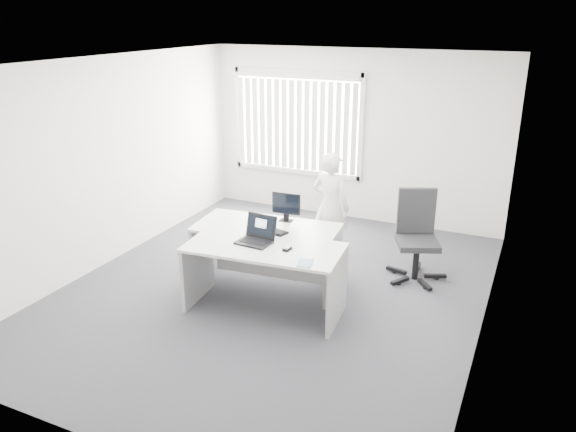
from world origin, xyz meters
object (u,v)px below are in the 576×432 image
at_px(desk_near, 264,264).
at_px(monitor, 286,207).
at_px(office_chair, 416,252).
at_px(desk_far, 267,243).
at_px(person, 331,206).
at_px(laptop, 254,231).

xyz_separation_m(desk_near, monitor, (-0.12, 0.86, 0.41)).
relative_size(office_chair, monitor, 3.16).
relative_size(desk_far, person, 1.20).
bearing_deg(monitor, office_chair, 21.81).
bearing_deg(desk_far, person, 64.12).
distance_m(desk_far, person, 1.24).
distance_m(office_chair, person, 1.32).
xyz_separation_m(desk_far, monitor, (0.14, 0.28, 0.41)).
bearing_deg(person, laptop, 89.93).
bearing_deg(desk_near, laptop, 166.27).
relative_size(desk_far, monitor, 4.96).
xyz_separation_m(desk_near, person, (0.16, 1.73, 0.19)).
bearing_deg(desk_far, monitor, 57.74).
distance_m(desk_near, laptop, 0.41).
distance_m(desk_near, person, 1.75).
relative_size(desk_far, office_chair, 1.57).
xyz_separation_m(person, monitor, (-0.28, -0.87, 0.22)).
bearing_deg(office_chair, person, 151.44).
bearing_deg(person, office_chair, -175.96).
relative_size(laptop, monitor, 1.04).
relative_size(desk_near, monitor, 4.97).
xyz_separation_m(desk_far, laptop, (0.12, -0.56, 0.38)).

